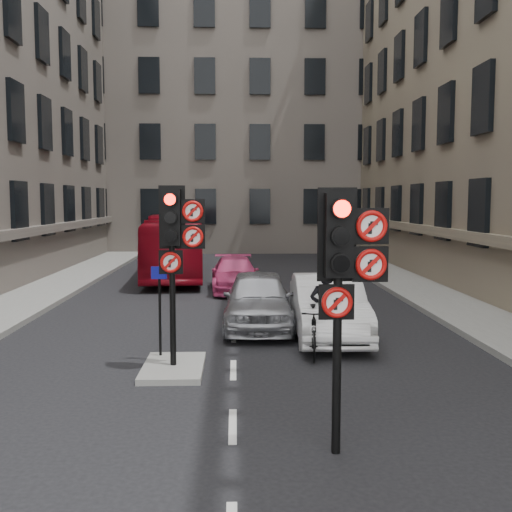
{
  "coord_description": "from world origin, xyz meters",
  "views": [
    {
      "loc": [
        0.05,
        -6.77,
        3.41
      ],
      "look_at": [
        0.35,
        1.86,
        2.6
      ],
      "focal_mm": 42.0,
      "sensor_mm": 36.0,
      "label": 1
    }
  ],
  "objects": [
    {
      "name": "building_far",
      "position": [
        0.0,
        38.0,
        10.0
      ],
      "size": [
        30.0,
        14.0,
        20.0
      ],
      "primitive_type": "cube",
      "color": "slate",
      "rests_on": "ground"
    },
    {
      "name": "ground",
      "position": [
        0.0,
        0.0,
        0.0
      ],
      "size": [
        120.0,
        120.0,
        0.0
      ],
      "primitive_type": "plane",
      "color": "black",
      "rests_on": "ground"
    },
    {
      "name": "car_white",
      "position": [
        2.34,
        7.8,
        0.77
      ],
      "size": [
        1.77,
        4.69,
        1.53
      ],
      "primitive_type": "imported",
      "rotation": [
        0.0,
        0.0,
        -0.03
      ],
      "color": "white",
      "rests_on": "ground"
    },
    {
      "name": "motorcycle",
      "position": [
        1.74,
        6.0,
        0.55
      ],
      "size": [
        0.7,
        1.88,
        1.1
      ],
      "primitive_type": "imported",
      "rotation": [
        0.0,
        0.0,
        -0.1
      ],
      "color": "black",
      "rests_on": "ground"
    },
    {
      "name": "car_pink",
      "position": [
        0.04,
        15.54,
        0.62
      ],
      "size": [
        1.91,
        4.35,
        1.24
      ],
      "primitive_type": "imported",
      "rotation": [
        0.0,
        0.0,
        0.04
      ],
      "color": "#C83A73",
      "rests_on": "ground"
    },
    {
      "name": "car_silver",
      "position": [
        0.66,
        8.99,
        0.76
      ],
      "size": [
        1.94,
        4.53,
        1.53
      ],
      "primitive_type": "imported",
      "rotation": [
        0.0,
        0.0,
        -0.03
      ],
      "color": "#A0A2A8",
      "rests_on": "ground"
    },
    {
      "name": "pavement_left",
      "position": [
        -7.2,
        12.0,
        0.08
      ],
      "size": [
        3.0,
        50.0,
        0.16
      ],
      "primitive_type": "cube",
      "color": "gray",
      "rests_on": "ground"
    },
    {
      "name": "signal_near",
      "position": [
        1.49,
        0.99,
        2.58
      ],
      "size": [
        0.91,
        0.4,
        3.58
      ],
      "color": "black",
      "rests_on": "ground"
    },
    {
      "name": "signal_far",
      "position": [
        -1.11,
        4.99,
        2.7
      ],
      "size": [
        0.91,
        0.4,
        3.58
      ],
      "color": "black",
      "rests_on": "centre_island"
    },
    {
      "name": "motorcyclist",
      "position": [
        2.07,
        6.54,
        0.93
      ],
      "size": [
        0.72,
        0.51,
        1.86
      ],
      "primitive_type": "imported",
      "rotation": [
        0.0,
        0.0,
        3.04
      ],
      "color": "black",
      "rests_on": "ground"
    },
    {
      "name": "pavement_right",
      "position": [
        7.2,
        12.0,
        0.08
      ],
      "size": [
        3.0,
        50.0,
        0.16
      ],
      "primitive_type": "cube",
      "color": "gray",
      "rests_on": "ground"
    },
    {
      "name": "centre_island",
      "position": [
        -1.2,
        5.0,
        0.06
      ],
      "size": [
        1.2,
        2.0,
        0.12
      ],
      "primitive_type": "cube",
      "color": "gray",
      "rests_on": "ground"
    },
    {
      "name": "info_sign",
      "position": [
        -1.55,
        5.73,
        1.35
      ],
      "size": [
        0.33,
        0.1,
        1.9
      ],
      "rotation": [
        0.0,
        0.0,
        -0.06
      ],
      "color": "black",
      "rests_on": "centre_island"
    },
    {
      "name": "bus_red",
      "position": [
        -2.6,
        19.75,
        1.38
      ],
      "size": [
        2.91,
        10.06,
        2.77
      ],
      "primitive_type": "imported",
      "rotation": [
        0.0,
        0.0,
        0.06
      ],
      "color": "maroon",
      "rests_on": "ground"
    }
  ]
}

